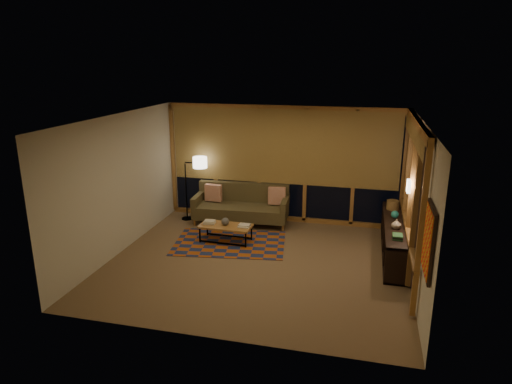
% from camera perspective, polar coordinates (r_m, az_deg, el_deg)
% --- Properties ---
extents(floor, '(5.50, 5.00, 0.01)m').
position_cam_1_polar(floor, '(8.70, 0.15, -8.80)').
color(floor, olive).
rests_on(floor, ground).
extents(ceiling, '(5.50, 5.00, 0.01)m').
position_cam_1_polar(ceiling, '(7.93, 0.16, 9.14)').
color(ceiling, silver).
rests_on(ceiling, walls).
extents(walls, '(5.51, 5.01, 2.70)m').
position_cam_1_polar(walls, '(8.21, 0.15, -0.24)').
color(walls, beige).
rests_on(walls, floor).
extents(window_wall_back, '(5.30, 0.16, 2.60)m').
position_cam_1_polar(window_wall_back, '(10.51, 3.30, 3.44)').
color(window_wall_back, '#B28435').
rests_on(window_wall_back, walls).
extents(window_wall_right, '(0.16, 3.70, 2.60)m').
position_cam_1_polar(window_wall_right, '(8.61, 18.75, -0.34)').
color(window_wall_right, '#B28435').
rests_on(window_wall_right, walls).
extents(wall_art, '(0.06, 0.74, 0.94)m').
position_cam_1_polar(wall_art, '(6.27, 20.73, -5.75)').
color(wall_art, '#F1070C').
rests_on(wall_art, walls).
extents(wall_sconce, '(0.12, 0.18, 0.22)m').
position_cam_1_polar(wall_sconce, '(8.41, 18.54, 0.70)').
color(wall_sconce, white).
rests_on(wall_sconce, walls).
extents(sofa, '(2.20, 1.00, 0.88)m').
position_cam_1_polar(sofa, '(10.54, -1.88, -1.64)').
color(sofa, '#483D21').
rests_on(sofa, floor).
extents(pillow_left, '(0.40, 0.15, 0.39)m').
position_cam_1_polar(pillow_left, '(10.76, -5.34, -0.23)').
color(pillow_left, '#D1461B').
rests_on(pillow_left, sofa).
extents(pillow_right, '(0.41, 0.18, 0.40)m').
position_cam_1_polar(pillow_right, '(10.49, 2.62, -0.61)').
color(pillow_right, '#D1461B').
rests_on(pillow_right, sofa).
extents(area_rug, '(2.46, 1.82, 0.01)m').
position_cam_1_polar(area_rug, '(9.56, -3.30, -6.38)').
color(area_rug, '#A14914').
rests_on(area_rug, floor).
extents(coffee_table, '(1.10, 0.53, 0.36)m').
position_cam_1_polar(coffee_table, '(9.59, -3.79, -5.19)').
color(coffee_table, '#B28435').
rests_on(coffee_table, floor).
extents(book_stack_a, '(0.26, 0.21, 0.07)m').
position_cam_1_polar(book_stack_a, '(9.63, -5.84, -3.77)').
color(book_stack_a, beige).
rests_on(book_stack_a, coffee_table).
extents(book_stack_b, '(0.28, 0.22, 0.05)m').
position_cam_1_polar(book_stack_b, '(9.42, -1.47, -4.19)').
color(book_stack_b, beige).
rests_on(book_stack_b, coffee_table).
extents(ceramic_pot, '(0.20, 0.20, 0.16)m').
position_cam_1_polar(ceramic_pot, '(9.52, -3.87, -3.67)').
color(ceramic_pot, black).
rests_on(ceramic_pot, coffee_table).
extents(floor_lamp, '(0.58, 0.46, 1.51)m').
position_cam_1_polar(floor_lamp, '(10.85, -8.75, 0.46)').
color(floor_lamp, black).
rests_on(floor_lamp, floor).
extents(bookshelf, '(0.40, 2.68, 0.67)m').
position_cam_1_polar(bookshelf, '(9.30, 16.83, -5.58)').
color(bookshelf, black).
rests_on(bookshelf, floor).
extents(basket, '(0.29, 0.29, 0.19)m').
position_cam_1_polar(basket, '(9.91, 16.73, -1.56)').
color(basket, brown).
rests_on(basket, bookshelf).
extents(teal_bowl, '(0.17, 0.17, 0.15)m').
position_cam_1_polar(teal_bowl, '(9.39, 16.97, -2.70)').
color(teal_bowl, '#248576').
rests_on(teal_bowl, bookshelf).
extents(vase, '(0.22, 0.22, 0.19)m').
position_cam_1_polar(vase, '(8.82, 17.15, -3.83)').
color(vase, tan).
rests_on(vase, bookshelf).
extents(shelf_book_stack, '(0.20, 0.25, 0.06)m').
position_cam_1_polar(shelf_book_stack, '(8.38, 17.27, -5.36)').
color(shelf_book_stack, beige).
rests_on(shelf_book_stack, bookshelf).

